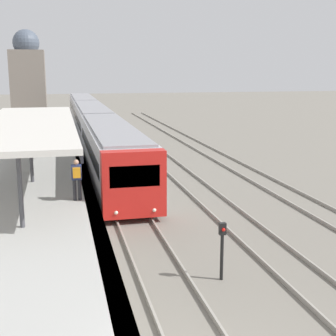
# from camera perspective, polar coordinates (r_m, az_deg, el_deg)

# --- Properties ---
(platform_canopy) EXTENTS (4.00, 16.61, 2.84)m
(platform_canopy) POSITION_cam_1_polar(r_m,az_deg,el_deg) (22.35, -16.46, 5.16)
(platform_canopy) COLOR beige
(platform_canopy) RESTS_ON station_platform
(person_on_platform) EXTENTS (0.40, 0.40, 1.66)m
(person_on_platform) POSITION_cam_1_polar(r_m,az_deg,el_deg) (18.92, -11.07, -1.01)
(person_on_platform) COLOR #2D2D33
(person_on_platform) RESTS_ON station_platform
(train_near) EXTENTS (2.62, 46.30, 3.12)m
(train_near) POSITION_cam_1_polar(r_m,az_deg,el_deg) (41.40, -9.19, 5.57)
(train_near) COLOR red
(train_near) RESTS_ON ground_plane
(signal_post_near) EXTENTS (0.20, 0.21, 1.78)m
(signal_post_near) POSITION_cam_1_polar(r_m,az_deg,el_deg) (14.06, 6.62, -9.27)
(signal_post_near) COLOR black
(signal_post_near) RESTS_ON ground_plane
(distant_domed_building) EXTENTS (4.50, 4.50, 11.42)m
(distant_domed_building) POSITION_cam_1_polar(r_m,az_deg,el_deg) (66.51, -16.70, 10.70)
(distant_domed_building) COLOR slate
(distant_domed_building) RESTS_ON ground_plane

